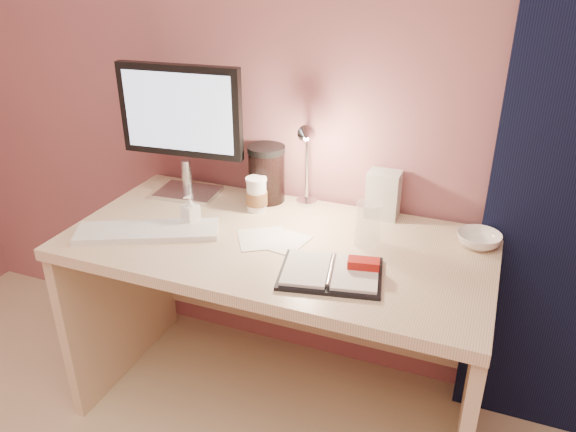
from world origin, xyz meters
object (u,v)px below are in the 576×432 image
at_px(bowl, 479,240).
at_px(planner, 334,272).
at_px(desk, 285,286).
at_px(monitor, 182,120).
at_px(coffee_cup, 257,195).
at_px(product_box, 383,194).
at_px(dark_jar, 267,176).
at_px(keyboard, 148,231).
at_px(clear_cup, 368,224).
at_px(desk_lamp, 293,156).
at_px(lotion_bottle, 191,210).

bearing_deg(bowl, planner, -138.10).
distance_m(desk, planner, 0.40).
distance_m(monitor, coffee_cup, 0.39).
distance_m(monitor, bowl, 1.12).
bearing_deg(bowl, desk, -168.49).
xyz_separation_m(coffee_cup, product_box, (0.44, 0.12, 0.02)).
bearing_deg(dark_jar, keyboard, -123.03).
xyz_separation_m(clear_cup, desk_lamp, (-0.32, 0.15, 0.14)).
height_order(desk, lotion_bottle, lotion_bottle).
relative_size(coffee_cup, lotion_bottle, 1.16).
relative_size(coffee_cup, clear_cup, 0.86).
height_order(monitor, lotion_bottle, monitor).
xyz_separation_m(dark_jar, product_box, (0.44, 0.02, -0.01)).
relative_size(lotion_bottle, dark_jar, 0.57).
distance_m(clear_cup, product_box, 0.23).
relative_size(product_box, desk_lamp, 0.50).
height_order(coffee_cup, bowl, coffee_cup).
xyz_separation_m(keyboard, bowl, (1.05, 0.32, 0.01)).
distance_m(keyboard, bowl, 1.09).
height_order(product_box, desk_lamp, desk_lamp).
distance_m(keyboard, coffee_cup, 0.41).
bearing_deg(desk, monitor, 163.35).
height_order(desk, monitor, monitor).
distance_m(lotion_bottle, desk_lamp, 0.40).
relative_size(bowl, dark_jar, 0.74).
bearing_deg(planner, monitor, 141.80).
relative_size(desk, planner, 4.14).
xyz_separation_m(monitor, desk_lamp, (0.43, 0.02, -0.09)).
bearing_deg(planner, clear_cup, 67.01).
distance_m(planner, desk_lamp, 0.50).
xyz_separation_m(monitor, dark_jar, (0.31, 0.07, -0.21)).
relative_size(dark_jar, desk_lamp, 0.57).
xyz_separation_m(dark_jar, desk_lamp, (0.12, -0.05, 0.12)).
bearing_deg(lotion_bottle, desk, 13.89).
distance_m(monitor, dark_jar, 0.38).
height_order(keyboard, bowl, bowl).
height_order(desk, bowl, bowl).
bearing_deg(coffee_cup, lotion_bottle, -130.86).
bearing_deg(product_box, lotion_bottle, -153.36).
bearing_deg(desk_lamp, planner, -71.02).
bearing_deg(desk_lamp, dark_jar, 139.17).
bearing_deg(planner, keyboard, 166.79).
bearing_deg(desk, product_box, 39.28).
height_order(bowl, desk_lamp, desk_lamp).
xyz_separation_m(desk, coffee_cup, (-0.16, 0.11, 0.29)).
relative_size(lotion_bottle, product_box, 0.65).
bearing_deg(monitor, clear_cup, -15.14).
distance_m(desk, keyboard, 0.52).
bearing_deg(clear_cup, lotion_bottle, -172.23).
bearing_deg(clear_cup, keyboard, -164.20).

